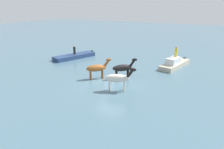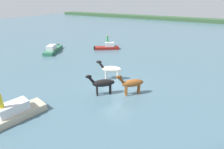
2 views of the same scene
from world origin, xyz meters
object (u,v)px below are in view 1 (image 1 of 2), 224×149
person_watcher_seated (176,52)px  boat_motor_center (175,64)px  horse_gray_outer (123,68)px  boat_dinghy_port (75,57)px  horse_lead (118,78)px  horse_pinto_flank (97,68)px  person_helmsman_aft (74,50)px

person_watcher_seated → boat_motor_center: bearing=91.5°
boat_motor_center → horse_gray_outer: bearing=-16.9°
person_watcher_seated → boat_dinghy_port: bearing=10.7°
horse_gray_outer → boat_dinghy_port: size_ratio=0.34×
horse_lead → boat_dinghy_port: (10.56, -7.28, -0.93)m
boat_motor_center → horse_pinto_flank: bearing=-24.7°
horse_pinto_flank → boat_dinghy_port: horse_pinto_flank is taller
horse_pinto_flank → boat_motor_center: (-5.65, -7.86, -0.76)m
horse_lead → horse_gray_outer: bearing=82.7°
horse_gray_outer → horse_lead: horse_lead is taller
boat_dinghy_port → person_helmsman_aft: person_helmsman_aft is taller
boat_motor_center → person_watcher_seated: bearing=-167.4°
horse_lead → boat_dinghy_port: bearing=119.2°
horse_gray_outer → horse_lead: 3.23m
person_watcher_seated → horse_lead: bearing=76.0°
horse_pinto_flank → boat_motor_center: 9.71m
horse_pinto_flank → person_watcher_seated: bearing=7.7°
boat_dinghy_port → person_watcher_seated: bearing=118.2°
boat_motor_center → person_watcher_seated: size_ratio=4.76×
horse_gray_outer → person_watcher_seated: size_ratio=1.74×
person_helmsman_aft → person_watcher_seated: person_watcher_seated is taller
horse_lead → person_watcher_seated: bearing=49.7°
person_helmsman_aft → boat_dinghy_port: bearing=-43.1°
boat_dinghy_port → person_watcher_seated: person_watcher_seated is taller
horse_gray_outer → person_helmsman_aft: bearing=111.7°
person_helmsman_aft → person_watcher_seated: bearing=-168.6°
horse_lead → person_helmsman_aft: horse_lead is taller
boat_dinghy_port → boat_motor_center: (-13.00, -2.34, 0.13)m
horse_gray_outer → horse_lead: size_ratio=0.82×
person_helmsman_aft → horse_lead: bearing=145.6°
horse_gray_outer → person_watcher_seated: 7.57m
horse_pinto_flank → boat_motor_center: size_ratio=0.38×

